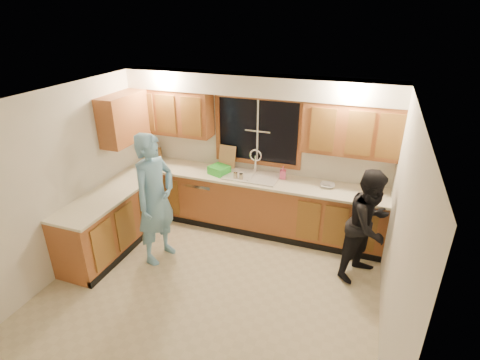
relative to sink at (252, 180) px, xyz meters
name	(u,v)px	position (x,y,z in m)	size (l,w,h in m)	color
floor	(213,286)	(0.00, -1.60, -0.86)	(4.20, 4.20, 0.00)	#C4B997
ceiling	(206,100)	(0.00, -1.60, 1.64)	(4.20, 4.20, 0.00)	silver
wall_back	(258,151)	(0.00, 0.30, 0.39)	(4.20, 4.20, 0.00)	silver
wall_left	(70,179)	(-2.10, -1.60, 0.39)	(3.80, 3.80, 0.00)	silver
wall_right	(398,237)	(2.10, -1.60, 0.39)	(3.80, 3.80, 0.00)	silver
base_cabinets_back	(251,203)	(0.00, 0.00, -0.42)	(4.20, 0.60, 0.88)	#A45C2F
base_cabinets_left	(113,221)	(-1.80, -1.25, -0.42)	(0.60, 1.90, 0.88)	#A45C2F
countertop_back	(251,179)	(0.00, -0.02, 0.04)	(4.20, 0.63, 0.04)	#ECE6C6
countertop_left	(109,194)	(-1.79, -1.25, 0.04)	(0.63, 1.90, 0.04)	#ECE6C6
upper_cabinets_left	(173,112)	(-1.43, 0.13, 0.96)	(1.35, 0.33, 0.75)	#A45C2F
upper_cabinets_right	(351,129)	(1.43, 0.13, 0.96)	(1.35, 0.33, 0.75)	#A45C2F
upper_cabinets_return	(124,118)	(-1.94, -0.48, 0.96)	(0.33, 0.90, 0.75)	#A45C2F
soffit	(255,85)	(0.00, 0.12, 1.49)	(4.20, 0.35, 0.30)	white
window_frame	(258,131)	(0.00, 0.29, 0.74)	(1.44, 0.03, 1.14)	black
sink	(252,180)	(0.00, 0.00, 0.00)	(0.86, 0.52, 0.57)	silver
dishwasher	(204,197)	(-0.85, -0.01, -0.45)	(0.60, 0.56, 0.82)	white
stove	(87,241)	(-1.80, -1.82, -0.41)	(0.58, 0.75, 0.90)	white
man	(155,199)	(-1.00, -1.25, 0.09)	(0.70, 0.46, 1.92)	#6BA6CB
woman	(369,225)	(1.84, -0.65, -0.08)	(0.76, 0.59, 1.56)	black
knife_block	(158,154)	(-1.78, 0.12, 0.17)	(0.12, 0.10, 0.22)	#916028
cutting_board	(227,157)	(-0.50, 0.22, 0.25)	(0.29, 0.02, 0.39)	tan
dish_crate	(219,170)	(-0.54, -0.06, 0.12)	(0.28, 0.27, 0.13)	green
soap_bottle	(283,172)	(0.48, 0.11, 0.16)	(0.09, 0.09, 0.21)	#E55788
bowl	(327,185)	(1.19, 0.03, 0.08)	(0.22, 0.22, 0.05)	silver
can_left	(235,176)	(-0.21, -0.18, 0.11)	(0.07, 0.07, 0.12)	#C4B397
can_right	(241,177)	(-0.11, -0.18, 0.11)	(0.06, 0.06, 0.11)	#C4B397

